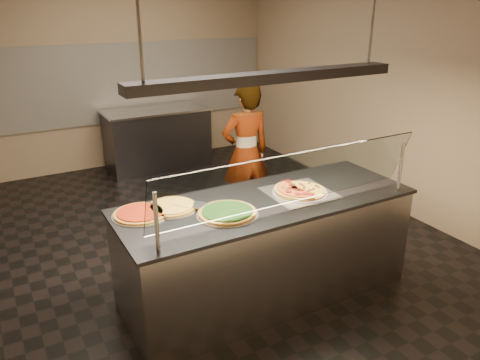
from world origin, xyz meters
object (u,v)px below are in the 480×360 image
serving_counter (266,248)px  sneeze_guard (292,180)px  pizza_spatula (187,205)px  pizza_spinach (227,212)px  heat_lamp_housing (270,77)px  prep_table (158,138)px  pizza_cheese (172,206)px  half_pizza_pepperoni (290,192)px  perforated_tray (300,192)px  half_pizza_sausage (310,188)px  worker (246,153)px  pizza_tomato (140,213)px

serving_counter → sneeze_guard: sneeze_guard is taller
sneeze_guard → pizza_spatula: sneeze_guard is taller
pizza_spinach → heat_lamp_housing: (0.43, 0.09, 1.00)m
prep_table → heat_lamp_housing: size_ratio=0.69×
prep_table → heat_lamp_housing: heat_lamp_housing is taller
heat_lamp_housing → pizza_spatula: bearing=166.3°
pizza_cheese → pizza_spatula: bearing=-32.8°
sneeze_guard → heat_lamp_housing: (-0.00, 0.34, 0.72)m
half_pizza_pepperoni → heat_lamp_housing: (-0.22, 0.02, 0.99)m
pizza_spatula → sneeze_guard: bearing=-37.4°
perforated_tray → pizza_cheese: (-1.09, 0.25, 0.01)m
half_pizza_sausage → heat_lamp_housing: heat_lamp_housing is taller
sneeze_guard → worker: worker is taller
half_pizza_pepperoni → pizza_cheese: 1.02m
pizza_cheese → pizza_spatula: (0.11, -0.07, 0.01)m
serving_counter → perforated_tray: (0.32, -0.02, 0.47)m
sneeze_guard → perforated_tray: (0.32, 0.32, -0.29)m
sneeze_guard → half_pizza_sausage: 0.60m
sneeze_guard → pizza_cheese: bearing=143.2°
worker → heat_lamp_housing: heat_lamp_housing is taller
serving_counter → prep_table: (0.35, 3.76, 0.00)m
pizza_cheese → prep_table: pizza_cheese is taller
perforated_tray → pizza_spinach: bearing=-174.4°
serving_counter → pizza_cheese: 0.93m
pizza_spinach → pizza_spatula: (-0.23, 0.25, 0.01)m
worker → prep_table: bearing=-79.0°
pizza_spinach → prep_table: bearing=78.6°
pizza_spinach → worker: size_ratio=0.30×
pizza_tomato → perforated_tray: bearing=-10.2°
serving_counter → pizza_tomato: pizza_tomato is taller
perforated_tray → serving_counter: bearing=176.7°
serving_counter → half_pizza_sausage: (0.43, -0.02, 0.49)m
perforated_tray → half_pizza_pepperoni: 0.11m
serving_counter → prep_table: size_ratio=1.61×
pizza_spinach → prep_table: (0.78, 3.86, -0.48)m
sneeze_guard → pizza_spatula: bearing=142.6°
worker → heat_lamp_housing: bearing=70.5°
half_pizza_sausage → pizza_spinach: size_ratio=0.93×
half_pizza_sausage → pizza_cheese: bearing=168.2°
pizza_spatula → prep_table: pizza_spatula is taller
serving_counter → half_pizza_sausage: bearing=-2.5°
serving_counter → pizza_tomato: size_ratio=5.82×
half_pizza_pepperoni → pizza_tomato: half_pizza_pepperoni is taller
perforated_tray → half_pizza_pepperoni: (-0.11, -0.00, 0.03)m
serving_counter → pizza_spatula: pizza_spatula is taller
serving_counter → prep_table: 3.78m
pizza_spatula → worker: worker is taller
prep_table → worker: (0.29, -2.29, 0.36)m
serving_counter → sneeze_guard: (0.00, -0.34, 0.76)m
perforated_tray → half_pizza_sausage: bearing=-0.0°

